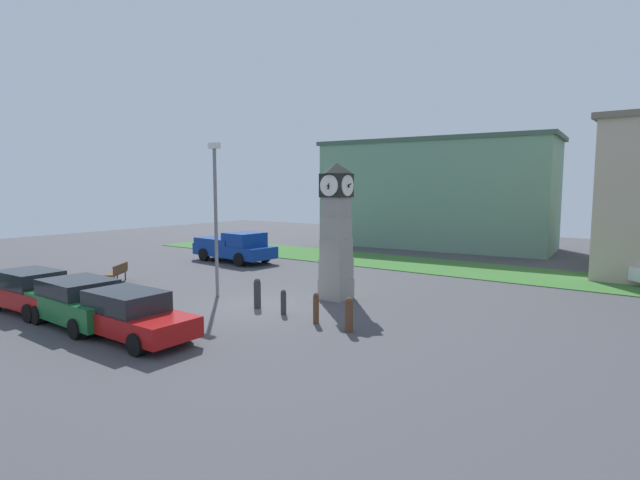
{
  "coord_description": "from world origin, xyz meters",
  "views": [
    {
      "loc": [
        12.99,
        -14.06,
        4.61
      ],
      "look_at": [
        0.72,
        3.08,
        2.33
      ],
      "focal_mm": 28.0,
      "sensor_mm": 36.0,
      "label": 1
    }
  ],
  "objects_px": {
    "car_by_building": "(131,315)",
    "pickup_truck": "(234,247)",
    "clock_tower": "(336,233)",
    "street_lamp_near_road": "(216,209)",
    "bollard_near_tower": "(349,314)",
    "bollard_end_row": "(257,293)",
    "car_near_tower": "(82,302)",
    "bollard_mid_row": "(316,308)",
    "car_navy_sedan": "(33,291)",
    "bollard_far_row": "(283,302)",
    "bench": "(117,272)"
  },
  "relations": [
    {
      "from": "bollard_far_row",
      "to": "car_navy_sedan",
      "type": "height_order",
      "value": "car_navy_sedan"
    },
    {
      "from": "bollard_end_row",
      "to": "street_lamp_near_road",
      "type": "relative_size",
      "value": 0.18
    },
    {
      "from": "bollard_end_row",
      "to": "car_near_tower",
      "type": "height_order",
      "value": "car_near_tower"
    },
    {
      "from": "bollard_near_tower",
      "to": "car_near_tower",
      "type": "bearing_deg",
      "value": -149.72
    },
    {
      "from": "car_navy_sedan",
      "to": "bollard_near_tower",
      "type": "bearing_deg",
      "value": 23.07
    },
    {
      "from": "bollard_far_row",
      "to": "car_by_building",
      "type": "relative_size",
      "value": 0.21
    },
    {
      "from": "bollard_far_row",
      "to": "bollard_mid_row",
      "type": "bearing_deg",
      "value": -9.7
    },
    {
      "from": "car_by_building",
      "to": "street_lamp_near_road",
      "type": "height_order",
      "value": "street_lamp_near_road"
    },
    {
      "from": "car_navy_sedan",
      "to": "bollard_mid_row",
      "type": "bearing_deg",
      "value": 26.88
    },
    {
      "from": "bollard_mid_row",
      "to": "car_near_tower",
      "type": "height_order",
      "value": "car_near_tower"
    },
    {
      "from": "clock_tower",
      "to": "car_by_building",
      "type": "xyz_separation_m",
      "value": [
        -2.01,
        -8.12,
        -1.99
      ]
    },
    {
      "from": "bollard_mid_row",
      "to": "car_navy_sedan",
      "type": "xyz_separation_m",
      "value": [
        -9.41,
        -4.77,
        0.23
      ]
    },
    {
      "from": "car_navy_sedan",
      "to": "bollard_end_row",
      "type": "bearing_deg",
      "value": 39.48
    },
    {
      "from": "car_by_building",
      "to": "pickup_truck",
      "type": "height_order",
      "value": "pickup_truck"
    },
    {
      "from": "pickup_truck",
      "to": "bollard_far_row",
      "type": "bearing_deg",
      "value": -37.15
    },
    {
      "from": "bollard_near_tower",
      "to": "bollard_mid_row",
      "type": "xyz_separation_m",
      "value": [
        -1.41,
        0.16,
        -0.03
      ]
    },
    {
      "from": "bollard_end_row",
      "to": "car_near_tower",
      "type": "relative_size",
      "value": 0.27
    },
    {
      "from": "bollard_end_row",
      "to": "clock_tower",
      "type": "bearing_deg",
      "value": 62.67
    },
    {
      "from": "bollard_far_row",
      "to": "car_near_tower",
      "type": "relative_size",
      "value": 0.21
    },
    {
      "from": "car_navy_sedan",
      "to": "bollard_far_row",
      "type": "bearing_deg",
      "value": 33.12
    },
    {
      "from": "bollard_end_row",
      "to": "car_by_building",
      "type": "xyz_separation_m",
      "value": [
        -0.44,
        -5.09,
        0.16
      ]
    },
    {
      "from": "bench",
      "to": "car_near_tower",
      "type": "bearing_deg",
      "value": -40.58
    },
    {
      "from": "bollard_mid_row",
      "to": "bench",
      "type": "distance_m",
      "value": 12.01
    },
    {
      "from": "bollard_near_tower",
      "to": "bollard_end_row",
      "type": "height_order",
      "value": "bollard_end_row"
    },
    {
      "from": "clock_tower",
      "to": "bollard_far_row",
      "type": "relative_size",
      "value": 6.08
    },
    {
      "from": "car_navy_sedan",
      "to": "pickup_truck",
      "type": "height_order",
      "value": "pickup_truck"
    },
    {
      "from": "bollard_far_row",
      "to": "car_near_tower",
      "type": "xyz_separation_m",
      "value": [
        -4.61,
        -4.93,
        0.31
      ]
    },
    {
      "from": "bollard_end_row",
      "to": "car_near_tower",
      "type": "bearing_deg",
      "value": -122.06
    },
    {
      "from": "bollard_near_tower",
      "to": "bollard_far_row",
      "type": "bearing_deg",
      "value": 171.73
    },
    {
      "from": "car_near_tower",
      "to": "car_by_building",
      "type": "height_order",
      "value": "car_near_tower"
    },
    {
      "from": "pickup_truck",
      "to": "car_navy_sedan",
      "type": "bearing_deg",
      "value": -77.9
    },
    {
      "from": "car_navy_sedan",
      "to": "car_by_building",
      "type": "height_order",
      "value": "car_navy_sedan"
    },
    {
      "from": "bench",
      "to": "bollard_near_tower",
      "type": "bearing_deg",
      "value": -1.82
    },
    {
      "from": "bollard_end_row",
      "to": "car_near_tower",
      "type": "distance_m",
      "value": 6.01
    },
    {
      "from": "car_by_building",
      "to": "pickup_truck",
      "type": "relative_size",
      "value": 0.76
    },
    {
      "from": "clock_tower",
      "to": "pickup_truck",
      "type": "xyz_separation_m",
      "value": [
        -10.7,
        4.8,
        -1.81
      ]
    },
    {
      "from": "bollard_mid_row",
      "to": "bench",
      "type": "height_order",
      "value": "bollard_mid_row"
    },
    {
      "from": "clock_tower",
      "to": "bench",
      "type": "height_order",
      "value": "clock_tower"
    },
    {
      "from": "bollard_end_row",
      "to": "car_navy_sedan",
      "type": "distance_m",
      "value": 8.21
    },
    {
      "from": "bollard_end_row",
      "to": "car_near_tower",
      "type": "xyz_separation_m",
      "value": [
        -3.19,
        -5.09,
        0.19
      ]
    },
    {
      "from": "bollard_near_tower",
      "to": "pickup_truck",
      "type": "height_order",
      "value": "pickup_truck"
    },
    {
      "from": "clock_tower",
      "to": "street_lamp_near_road",
      "type": "relative_size",
      "value": 0.87
    },
    {
      "from": "bollard_near_tower",
      "to": "street_lamp_near_road",
      "type": "xyz_separation_m",
      "value": [
        -7.25,
        1.13,
        3.12
      ]
    },
    {
      "from": "clock_tower",
      "to": "street_lamp_near_road",
      "type": "distance_m",
      "value": 5.09
    },
    {
      "from": "pickup_truck",
      "to": "street_lamp_near_road",
      "type": "distance_m",
      "value": 10.08
    },
    {
      "from": "bollard_mid_row",
      "to": "pickup_truck",
      "type": "height_order",
      "value": "pickup_truck"
    },
    {
      "from": "bollard_near_tower",
      "to": "bench",
      "type": "height_order",
      "value": "bollard_near_tower"
    },
    {
      "from": "street_lamp_near_road",
      "to": "bollard_mid_row",
      "type": "bearing_deg",
      "value": -9.37
    },
    {
      "from": "clock_tower",
      "to": "bollard_near_tower",
      "type": "bearing_deg",
      "value": -51.25
    },
    {
      "from": "bollard_mid_row",
      "to": "car_near_tower",
      "type": "distance_m",
      "value": 7.81
    }
  ]
}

